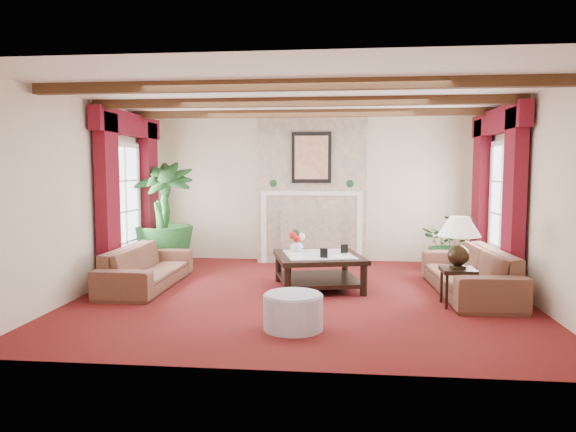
# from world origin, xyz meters

# --- Properties ---
(floor) EXTENTS (6.00, 6.00, 0.00)m
(floor) POSITION_xyz_m (0.00, 0.00, 0.00)
(floor) COLOR #400B0C
(floor) RESTS_ON ground
(ceiling) EXTENTS (6.00, 6.00, 0.00)m
(ceiling) POSITION_xyz_m (0.00, 0.00, 2.70)
(ceiling) COLOR white
(ceiling) RESTS_ON floor
(back_wall) EXTENTS (6.00, 0.02, 2.70)m
(back_wall) POSITION_xyz_m (0.00, 2.75, 1.35)
(back_wall) COLOR beige
(back_wall) RESTS_ON ground
(left_wall) EXTENTS (0.02, 5.50, 2.70)m
(left_wall) POSITION_xyz_m (-3.00, 0.00, 1.35)
(left_wall) COLOR beige
(left_wall) RESTS_ON ground
(right_wall) EXTENTS (0.02, 5.50, 2.70)m
(right_wall) POSITION_xyz_m (3.00, 0.00, 1.35)
(right_wall) COLOR beige
(right_wall) RESTS_ON ground
(ceiling_beams) EXTENTS (6.00, 3.00, 0.12)m
(ceiling_beams) POSITION_xyz_m (0.00, 0.00, 2.64)
(ceiling_beams) COLOR #3D2713
(ceiling_beams) RESTS_ON ceiling
(fireplace) EXTENTS (2.00, 0.52, 2.70)m
(fireplace) POSITION_xyz_m (0.00, 2.55, 2.70)
(fireplace) COLOR tan
(fireplace) RESTS_ON ground
(french_door_left) EXTENTS (0.10, 1.10, 2.16)m
(french_door_left) POSITION_xyz_m (-2.97, 1.00, 2.13)
(french_door_left) COLOR white
(french_door_left) RESTS_ON ground
(french_door_right) EXTENTS (0.10, 1.10, 2.16)m
(french_door_right) POSITION_xyz_m (2.97, 1.00, 2.13)
(french_door_right) COLOR white
(french_door_right) RESTS_ON ground
(curtains_left) EXTENTS (0.20, 2.40, 2.55)m
(curtains_left) POSITION_xyz_m (-2.86, 1.00, 2.55)
(curtains_left) COLOR #4F0A15
(curtains_left) RESTS_ON ground
(curtains_right) EXTENTS (0.20, 2.40, 2.55)m
(curtains_right) POSITION_xyz_m (2.86, 1.00, 2.55)
(curtains_right) COLOR #4F0A15
(curtains_right) RESTS_ON ground
(sofa_left) EXTENTS (2.04, 0.60, 0.80)m
(sofa_left) POSITION_xyz_m (-2.32, 0.24, 0.40)
(sofa_left) COLOR black
(sofa_left) RESTS_ON ground
(sofa_right) EXTENTS (2.27, 0.81, 0.87)m
(sofa_right) POSITION_xyz_m (2.31, 0.22, 0.43)
(sofa_right) COLOR black
(sofa_right) RESTS_ON ground
(potted_palm) EXTENTS (1.80, 2.29, 1.04)m
(potted_palm) POSITION_xyz_m (-2.54, 1.62, 0.52)
(potted_palm) COLOR black
(potted_palm) RESTS_ON ground
(small_plant) EXTENTS (1.22, 1.28, 0.76)m
(small_plant) POSITION_xyz_m (2.36, 1.85, 0.38)
(small_plant) COLOR black
(small_plant) RESTS_ON ground
(coffee_table) EXTENTS (1.46, 1.46, 0.49)m
(coffee_table) POSITION_xyz_m (0.22, 0.39, 0.25)
(coffee_table) COLOR black
(coffee_table) RESTS_ON ground
(side_table) EXTENTS (0.51, 0.51, 0.49)m
(side_table) POSITION_xyz_m (2.01, -0.42, 0.24)
(side_table) COLOR black
(side_table) RESTS_ON ground
(ottoman) EXTENTS (0.65, 0.65, 0.38)m
(ottoman) POSITION_xyz_m (0.02, -1.57, 0.19)
(ottoman) COLOR #9894A8
(ottoman) RESTS_ON ground
(table_lamp) EXTENTS (0.53, 0.53, 0.68)m
(table_lamp) POSITION_xyz_m (2.01, -0.42, 0.83)
(table_lamp) COLOR black
(table_lamp) RESTS_ON side_table
(flower_vase) EXTENTS (0.23, 0.24, 0.19)m
(flower_vase) POSITION_xyz_m (-0.12, 0.64, 0.59)
(flower_vase) COLOR silver
(flower_vase) RESTS_ON coffee_table
(book) EXTENTS (0.24, 0.24, 0.30)m
(book) POSITION_xyz_m (0.46, 0.07, 0.64)
(book) COLOR black
(book) RESTS_ON coffee_table
(photo_frame_a) EXTENTS (0.11, 0.03, 0.14)m
(photo_frame_a) POSITION_xyz_m (0.30, 0.08, 0.57)
(photo_frame_a) COLOR black
(photo_frame_a) RESTS_ON coffee_table
(photo_frame_b) EXTENTS (0.11, 0.05, 0.14)m
(photo_frame_b) POSITION_xyz_m (0.59, 0.52, 0.56)
(photo_frame_b) COLOR black
(photo_frame_b) RESTS_ON coffee_table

